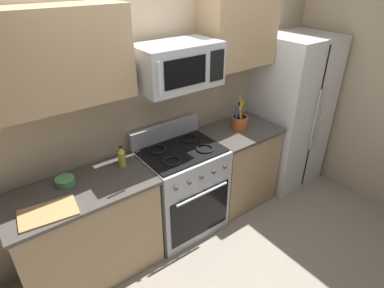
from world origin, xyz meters
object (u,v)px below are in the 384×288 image
Objects in this scene: microwave at (178,65)px; cutting_board at (48,213)px; range_oven at (182,189)px; bottle_oil at (122,157)px; utensil_crock at (240,121)px; refrigerator at (290,113)px; prep_bowl at (65,181)px.

microwave is 1.82× the size of cutting_board.
range_oven is 5.64× the size of bottle_oil.
utensil_crock is 2.04m from cutting_board.
range_oven is 1.32m from cutting_board.
microwave is at bearing 8.11° from cutting_board.
prep_bowl is at bearing 176.79° from refrigerator.
utensil_crock is at bearing 0.90° from microwave.
bottle_oil is at bearing -3.51° from prep_bowl.
refrigerator is 0.79m from utensil_crock.
bottle_oil is (-0.55, 0.10, 0.52)m from range_oven.
bottle_oil is 0.49m from prep_bowl.
prep_bowl is (-0.48, 0.03, -0.06)m from bottle_oil.
bottle_oil is at bearing 19.84° from cutting_board.
microwave is (-0.00, 0.03, 1.24)m from range_oven.
microwave is 4.67× the size of prep_bowl.
refrigerator is 11.91× the size of prep_bowl.
utensil_crock reaches higher than prep_bowl.
refrigerator is 4.63× the size of cutting_board.
range_oven is 7.24× the size of prep_bowl.
refrigerator is (1.57, -0.02, 0.42)m from range_oven.
bottle_oil reaches higher than prep_bowl.
cutting_board is at bearing -126.80° from prep_bowl.
prep_bowl is at bearing 177.16° from utensil_crock.
utensil_crock is at bearing 2.80° from range_oven.
prep_bowl is (0.21, 0.28, 0.02)m from cutting_board.
range_oven reaches higher than cutting_board.
microwave is at bearing 90.08° from range_oven.
bottle_oil is at bearing 172.40° from microwave.
utensil_crock reaches higher than range_oven.
prep_bowl is at bearing 176.49° from bottle_oil.
microwave is 0.90m from bottle_oil.
range_oven reaches higher than prep_bowl.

